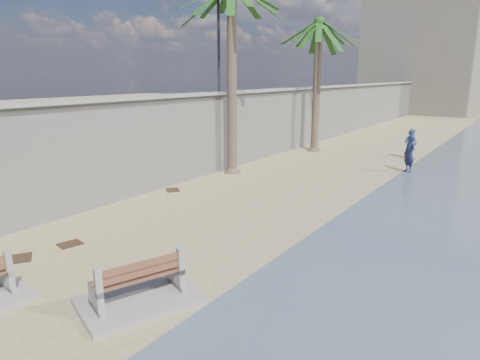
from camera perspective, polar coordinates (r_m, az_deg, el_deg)
The scene contains 12 objects.
ground_plane at distance 8.82m, azimuth -25.12°, elevation -17.27°, with size 140.00×140.00×0.00m, color tan.
seawall at distance 26.54m, azimuth 7.74°, elevation 8.12°, with size 0.45×70.00×3.50m, color gray.
wall_cap at distance 26.42m, azimuth 7.87°, elevation 12.00°, with size 0.80×70.00×0.12m, color gray.
end_building at distance 56.28m, azimuth 26.68°, elevation 15.18°, with size 18.00×12.00×14.00m, color #B7AA93.
bench_far at distance 8.79m, azimuth -13.41°, elevation -13.31°, with size 2.22×2.64×0.94m.
palm_back at distance 25.36m, azimuth 10.54°, elevation 19.80°, with size 5.00×5.00×8.08m.
streetlight at distance 19.69m, azimuth -2.90°, elevation 20.52°, with size 0.28×0.28×5.12m.
person_a at distance 20.86m, azimuth 21.68°, elevation 3.58°, with size 0.71×0.48×1.97m, color #151A3A.
person_b at distance 24.41m, azimuth 21.79°, elevation 4.71°, with size 0.85×0.66×1.77m, color teal.
debris_b at distance 11.87m, azimuth -27.17°, elevation -9.25°, with size 0.59×0.47×0.03m, color #382616.
debris_c at distance 16.78m, azimuth -8.98°, elevation -1.32°, with size 0.60×0.48×0.03m, color #382616.
debris_d at distance 12.27m, azimuth -21.72°, elevation -7.93°, with size 0.57×0.46×0.03m, color #382616.
Camera 1 is at (6.79, -3.53, 4.37)m, focal length 32.00 mm.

